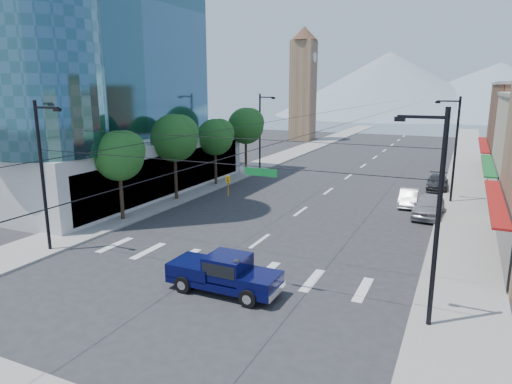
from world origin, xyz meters
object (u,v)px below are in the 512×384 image
pickup_truck (224,273)px  parked_car_near (429,206)px  parked_car_mid (408,198)px  pedestrian (238,279)px  parked_car_far (437,182)px

pickup_truck → parked_car_near: pickup_truck is taller
pickup_truck → parked_car_mid: size_ratio=1.36×
pickup_truck → pedestrian: 1.11m
parked_car_mid → parked_car_far: (1.80, 7.77, 0.02)m
pickup_truck → parked_car_far: pickup_truck is taller
pedestrian → parked_car_near: pedestrian is taller
parked_car_near → parked_car_mid: 3.43m
pedestrian → parked_car_mid: 22.12m
parked_car_near → parked_car_far: parked_car_near is taller
pedestrian → parked_car_near: 19.85m
pickup_truck → pedestrian: (1.01, -0.46, 0.02)m
parked_car_near → pickup_truck: bearing=-110.3°
parked_car_far → parked_car_near: bearing=-91.7°
parked_car_mid → pedestrian: bearing=-106.5°
parked_car_mid → parked_car_near: bearing=-61.5°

